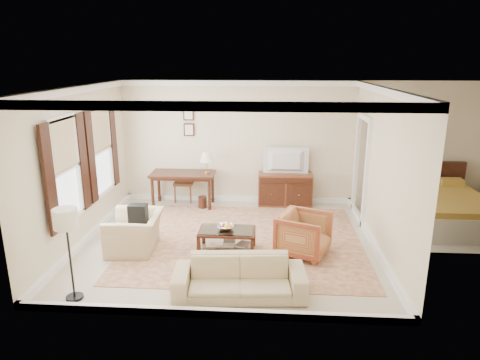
# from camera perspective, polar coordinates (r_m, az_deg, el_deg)

# --- Properties ---
(room_shell) EXTENTS (5.51, 5.01, 2.91)m
(room_shell) POSITION_cam_1_polar(r_m,az_deg,el_deg) (7.57, -1.68, 9.06)
(room_shell) COLOR beige
(room_shell) RESTS_ON ground
(annex_bedroom) EXTENTS (3.00, 2.70, 2.90)m
(annex_bedroom) POSITION_cam_1_polar(r_m,az_deg,el_deg) (9.89, 26.06, -3.63)
(annex_bedroom) COLOR beige
(annex_bedroom) RESTS_ON ground
(window_front) EXTENTS (0.12, 1.56, 1.80)m
(window_front) POSITION_cam_1_polar(r_m,az_deg,el_deg) (7.82, -22.26, 1.21)
(window_front) COLOR #CCB284
(window_front) RESTS_ON room_shell
(window_rear) EXTENTS (0.12, 1.56, 1.80)m
(window_rear) POSITION_cam_1_polar(r_m,az_deg,el_deg) (9.24, -18.02, 3.74)
(window_rear) COLOR #CCB284
(window_rear) RESTS_ON room_shell
(doorway) EXTENTS (0.10, 1.12, 2.25)m
(doorway) POSITION_cam_1_polar(r_m,az_deg,el_deg) (9.48, 15.82, 1.26)
(doorway) COLOR white
(doorway) RESTS_ON room_shell
(rug) EXTENTS (4.43, 3.79, 0.01)m
(rug) POSITION_cam_1_polar(r_m,az_deg,el_deg) (8.30, 0.54, -8.02)
(rug) COLOR brown
(rug) RESTS_ON room_shell
(writing_desk) EXTENTS (1.48, 0.74, 0.81)m
(writing_desk) POSITION_cam_1_polar(r_m,az_deg,el_deg) (10.08, -7.63, 0.37)
(writing_desk) COLOR #3E1C11
(writing_desk) RESTS_ON room_shell
(desk_chair) EXTENTS (0.48, 0.48, 1.05)m
(desk_chair) POSITION_cam_1_polar(r_m,az_deg,el_deg) (10.47, -7.49, -0.03)
(desk_chair) COLOR brown
(desk_chair) RESTS_ON room_shell
(desk_lamp) EXTENTS (0.32, 0.32, 0.50)m
(desk_lamp) POSITION_cam_1_polar(r_m,az_deg,el_deg) (9.89, -4.46, 2.31)
(desk_lamp) COLOR silver
(desk_lamp) RESTS_ON writing_desk
(framed_prints) EXTENTS (0.25, 0.04, 0.68)m
(framed_prints) POSITION_cam_1_polar(r_m,az_deg,el_deg) (10.23, -6.85, 7.73)
(framed_prints) COLOR #3E1C11
(framed_prints) RESTS_ON room_shell
(sideboard) EXTENTS (1.26, 0.48, 0.77)m
(sideboard) POSITION_cam_1_polar(r_m,az_deg,el_deg) (10.17, 6.03, -1.27)
(sideboard) COLOR brown
(sideboard) RESTS_ON room_shell
(tv) EXTENTS (1.01, 0.58, 0.13)m
(tv) POSITION_cam_1_polar(r_m,az_deg,el_deg) (9.93, 6.18, 3.61)
(tv) COLOR black
(tv) RESTS_ON sideboard
(coffee_table) EXTENTS (1.01, 0.60, 0.43)m
(coffee_table) POSITION_cam_1_polar(r_m,az_deg,el_deg) (7.75, -1.75, -7.29)
(coffee_table) COLOR #3E1C11
(coffee_table) RESTS_ON room_shell
(fruit_bowl) EXTENTS (0.42, 0.42, 0.10)m
(fruit_bowl) POSITION_cam_1_polar(r_m,az_deg,el_deg) (7.69, -1.96, -6.22)
(fruit_bowl) COLOR silver
(fruit_bowl) RESTS_ON coffee_table
(book_a) EXTENTS (0.28, 0.05, 0.38)m
(book_a) POSITION_cam_1_polar(r_m,az_deg,el_deg) (7.92, -2.22, -7.96)
(book_a) COLOR brown
(book_a) RESTS_ON coffee_table
(book_b) EXTENTS (0.26, 0.14, 0.38)m
(book_b) POSITION_cam_1_polar(r_m,az_deg,el_deg) (7.80, -0.28, -8.37)
(book_b) COLOR brown
(book_b) RESTS_ON coffee_table
(striped_armchair) EXTENTS (1.03, 1.06, 0.85)m
(striped_armchair) POSITION_cam_1_polar(r_m,az_deg,el_deg) (7.67, 8.52, -6.90)
(striped_armchair) COLOR maroon
(striped_armchair) RESTS_ON room_shell
(club_armchair) EXTENTS (0.73, 1.08, 0.91)m
(club_armchair) POSITION_cam_1_polar(r_m,az_deg,el_deg) (7.99, -13.90, -5.99)
(club_armchair) COLOR #C3B484
(club_armchair) RESTS_ON room_shell
(backpack) EXTENTS (0.28, 0.36, 0.40)m
(backpack) POSITION_cam_1_polar(r_m,az_deg,el_deg) (7.91, -13.44, -4.29)
(backpack) COLOR black
(backpack) RESTS_ON club_armchair
(sofa) EXTENTS (1.97, 0.71, 0.75)m
(sofa) POSITION_cam_1_polar(r_m,az_deg,el_deg) (6.37, -0.06, -12.13)
(sofa) COLOR #C3B484
(sofa) RESTS_ON room_shell
(floor_lamp) EXTENTS (0.34, 0.34, 1.38)m
(floor_lamp) POSITION_cam_1_polar(r_m,az_deg,el_deg) (6.42, -22.16, -5.62)
(floor_lamp) COLOR black
(floor_lamp) RESTS_ON room_shell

